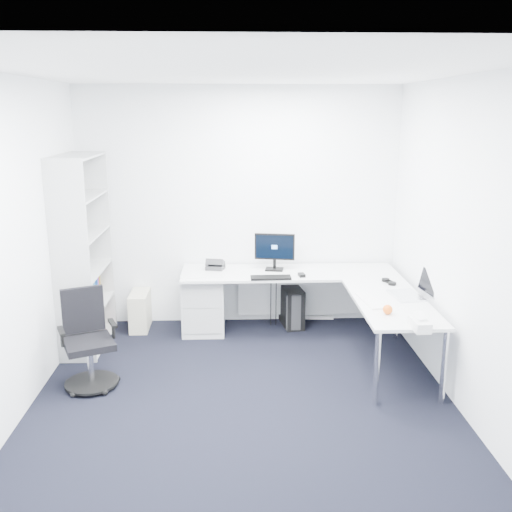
{
  "coord_description": "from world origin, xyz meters",
  "views": [
    {
      "loc": [
        -0.06,
        -4.31,
        2.42
      ],
      "look_at": [
        0.15,
        1.05,
        1.05
      ],
      "focal_mm": 40.0,
      "sensor_mm": 36.0,
      "label": 1
    }
  ],
  "objects_px": {
    "monitor": "(275,252)",
    "bookshelf": "(83,253)",
    "task_chair": "(89,341)",
    "laptop": "(407,283)",
    "l_desk": "(292,311)"
  },
  "relations": [
    {
      "from": "bookshelf",
      "to": "task_chair",
      "type": "height_order",
      "value": "bookshelf"
    },
    {
      "from": "bookshelf",
      "to": "task_chair",
      "type": "bearing_deg",
      "value": -75.14
    },
    {
      "from": "l_desk",
      "to": "bookshelf",
      "type": "bearing_deg",
      "value": 178.68
    },
    {
      "from": "monitor",
      "to": "bookshelf",
      "type": "bearing_deg",
      "value": -160.19
    },
    {
      "from": "l_desk",
      "to": "laptop",
      "type": "bearing_deg",
      "value": -29.5
    },
    {
      "from": "task_chair",
      "to": "monitor",
      "type": "relative_size",
      "value": 1.99
    },
    {
      "from": "bookshelf",
      "to": "monitor",
      "type": "distance_m",
      "value": 2.04
    },
    {
      "from": "task_chair",
      "to": "bookshelf",
      "type": "bearing_deg",
      "value": 81.21
    },
    {
      "from": "l_desk",
      "to": "task_chair",
      "type": "relative_size",
      "value": 2.69
    },
    {
      "from": "monitor",
      "to": "laptop",
      "type": "distance_m",
      "value": 1.55
    },
    {
      "from": "bookshelf",
      "to": "monitor",
      "type": "relative_size",
      "value": 4.5
    },
    {
      "from": "l_desk",
      "to": "laptop",
      "type": "distance_m",
      "value": 1.28
    },
    {
      "from": "laptop",
      "to": "l_desk",
      "type": "bearing_deg",
      "value": 143.44
    },
    {
      "from": "task_chair",
      "to": "l_desk",
      "type": "bearing_deg",
      "value": 2.91
    },
    {
      "from": "laptop",
      "to": "task_chair",
      "type": "bearing_deg",
      "value": -179.84
    }
  ]
}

